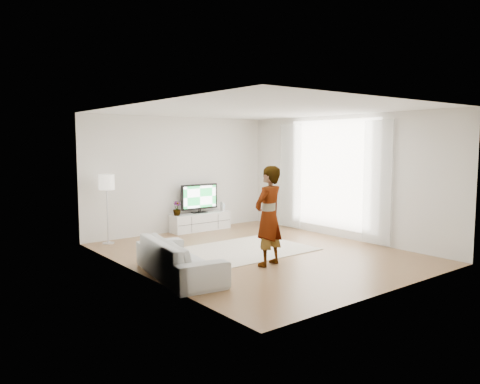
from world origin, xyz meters
TOP-DOWN VIEW (x-y plane):
  - floor at (0.00, 0.00)m, footprint 6.00×6.00m
  - ceiling at (0.00, 0.00)m, footprint 6.00×6.00m
  - wall_left at (-2.50, 0.00)m, footprint 0.02×6.00m
  - wall_right at (2.50, 0.00)m, footprint 0.02×6.00m
  - wall_back at (0.00, 3.00)m, footprint 5.00×0.02m
  - wall_front at (0.00, -3.00)m, footprint 5.00×0.02m
  - window at (2.48, 0.30)m, footprint 0.01×2.60m
  - curtain_near at (2.40, -1.00)m, footprint 0.04×0.70m
  - curtain_far at (2.40, 1.60)m, footprint 0.04×0.70m
  - media_console at (0.43, 2.76)m, footprint 1.56×0.44m
  - television at (0.43, 2.79)m, footprint 1.03×0.20m
  - game_console at (1.11, 2.76)m, footprint 0.08×0.16m
  - potted_plant at (-0.23, 2.77)m, footprint 0.21×0.21m
  - rug at (-0.08, 0.40)m, footprint 2.67×1.93m
  - player at (-0.47, -0.82)m, footprint 0.72×0.55m
  - sofa at (-2.05, -0.41)m, footprint 1.15×2.20m
  - floor_lamp at (-1.99, 2.70)m, footprint 0.33×0.33m

SIDE VIEW (x-z plane):
  - floor at x=0.00m, z-range 0.00..0.00m
  - rug at x=-0.08m, z-range 0.00..0.01m
  - media_console at x=0.43m, z-range 0.00..0.44m
  - sofa at x=-2.05m, z-range 0.00..0.61m
  - game_console at x=1.11m, z-range 0.44..0.65m
  - potted_plant at x=-0.23m, z-range 0.44..0.78m
  - television at x=0.43m, z-range 0.47..1.19m
  - player at x=-0.47m, z-range 0.01..1.77m
  - floor_lamp at x=-1.99m, z-range 0.52..2.02m
  - curtain_near at x=2.40m, z-range 0.05..2.65m
  - curtain_far at x=2.40m, z-range 0.05..2.65m
  - wall_left at x=-2.50m, z-range 0.00..2.80m
  - wall_right at x=2.50m, z-range 0.00..2.80m
  - wall_back at x=0.00m, z-range 0.00..2.80m
  - wall_front at x=0.00m, z-range 0.00..2.80m
  - window at x=2.48m, z-range 0.20..2.70m
  - ceiling at x=0.00m, z-range 2.80..2.80m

